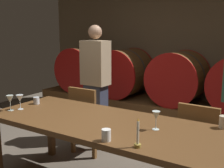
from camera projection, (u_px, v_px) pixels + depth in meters
name	position (u px, v px, depth m)	size (l,w,h in m)	color
back_wall	(189.00, 45.00, 4.93)	(5.87, 0.24, 2.64)	brown
barrel_shelf	(175.00, 114.00, 4.68)	(5.28, 0.90, 0.40)	brown
wine_barrel_far_left	(84.00, 69.00, 5.56)	(0.86, 0.81, 0.86)	#513319
wine_barrel_left	(124.00, 73.00, 5.08)	(0.86, 0.81, 0.86)	brown
wine_barrel_center	(178.00, 78.00, 4.55)	(0.86, 0.81, 0.86)	brown
dining_table	(106.00, 129.00, 2.60)	(2.35, 0.91, 0.76)	brown
chair_left	(87.00, 117.00, 3.60)	(0.41, 0.41, 0.88)	brown
chair_right	(200.00, 141.00, 2.82)	(0.41, 0.41, 0.88)	brown
guest_left	(96.00, 83.00, 4.00)	(0.39, 0.25, 1.65)	#33384C
candle_center	(138.00, 139.00, 2.01)	(0.05, 0.05, 0.22)	olive
wine_glass_left	(10.00, 99.00, 2.91)	(0.07, 0.07, 0.16)	silver
wine_glass_center	(20.00, 99.00, 2.96)	(0.08, 0.08, 0.16)	white
wine_glass_right	(156.00, 116.00, 2.36)	(0.07, 0.07, 0.16)	silver
cup_left	(36.00, 101.00, 3.19)	(0.07, 0.07, 0.08)	silver
cup_center	(106.00, 135.00, 2.13)	(0.07, 0.07, 0.09)	white
cup_right	(224.00, 122.00, 2.41)	(0.08, 0.08, 0.11)	beige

